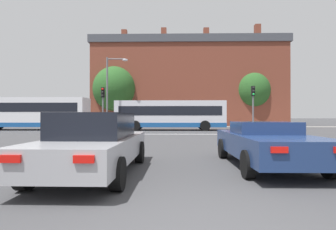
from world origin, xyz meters
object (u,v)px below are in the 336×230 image
object	(u,v)px
traffic_light_near_left	(103,102)
car_roadster_right	(266,143)
pedestrian_walking_east	(141,119)
street_lamp_junction	(111,86)
pedestrian_waiting	(152,119)
traffic_light_near_right	(253,102)
car_saloon_left	(96,143)
bus_crossing_lead	(170,115)
bus_crossing_trailing	(28,113)

from	to	relation	value
traffic_light_near_left	car_roadster_right	bearing A→B (deg)	-58.44
traffic_light_near_left	pedestrian_walking_east	distance (m)	15.09
street_lamp_junction	pedestrian_waiting	xyz separation A→B (m)	(2.92, 11.32, -3.19)
traffic_light_near_left	traffic_light_near_right	world-z (taller)	traffic_light_near_right
pedestrian_waiting	street_lamp_junction	bearing A→B (deg)	18.37
car_roadster_right	street_lamp_junction	size ratio (longest dim) A/B	0.69
car_saloon_left	pedestrian_waiting	world-z (taller)	pedestrian_waiting
car_saloon_left	traffic_light_near_right	size ratio (longest dim) A/B	1.29
street_lamp_junction	pedestrian_walking_east	world-z (taller)	street_lamp_junction
pedestrian_walking_east	street_lamp_junction	bearing A→B (deg)	20.43
traffic_light_near_left	pedestrian_waiting	size ratio (longest dim) A/B	2.11
car_saloon_left	traffic_light_near_left	size ratio (longest dim) A/B	1.32
pedestrian_waiting	pedestrian_walking_east	distance (m)	1.51
car_saloon_left	bus_crossing_lead	distance (m)	20.17
bus_crossing_trailing	traffic_light_near_left	distance (m)	11.21
pedestrian_waiting	traffic_light_near_right	bearing A→B (deg)	64.41
pedestrian_waiting	car_saloon_left	bearing A→B (deg)	34.70
bus_crossing_lead	bus_crossing_trailing	bearing A→B (deg)	89.19
car_roadster_right	traffic_light_near_left	xyz separation A→B (m)	(-8.14, 13.25, 1.86)
car_roadster_right	bus_crossing_lead	bearing A→B (deg)	98.26
car_saloon_left	bus_crossing_lead	bearing A→B (deg)	85.97
bus_crossing_trailing	street_lamp_junction	xyz separation A→B (m)	(9.19, -2.48, 2.45)
car_roadster_right	bus_crossing_lead	xyz separation A→B (m)	(-2.86, 19.09, 0.93)
traffic_light_near_right	street_lamp_junction	xyz separation A→B (m)	(-12.06, 3.54, 1.66)
bus_crossing_lead	traffic_light_near_right	distance (m)	8.83
street_lamp_junction	pedestrian_walking_east	bearing A→B (deg)	82.98
street_lamp_junction	traffic_light_near_left	bearing A→B (deg)	-86.49
car_saloon_left	pedestrian_waiting	size ratio (longest dim) A/B	2.78
car_saloon_left	street_lamp_junction	world-z (taller)	street_lamp_junction
traffic_light_near_left	street_lamp_junction	distance (m)	3.96
bus_crossing_lead	traffic_light_near_left	xyz separation A→B (m)	(-5.27, -5.84, 0.93)
traffic_light_near_right	pedestrian_walking_east	distance (m)	18.42
bus_crossing_lead	pedestrian_walking_east	distance (m)	10.02
bus_crossing_lead	pedestrian_walking_east	xyz separation A→B (m)	(-4.09, 9.14, -0.49)
car_roadster_right	bus_crossing_lead	world-z (taller)	bus_crossing_lead
bus_crossing_lead	pedestrian_waiting	size ratio (longest dim) A/B	6.22
bus_crossing_trailing	traffic_light_near_left	size ratio (longest dim) A/B	3.31
traffic_light_near_right	pedestrian_walking_east	bearing A→B (deg)	125.47
bus_crossing_trailing	pedestrian_walking_east	xyz separation A→B (m)	(10.60, 8.93, -0.69)
car_roadster_right	traffic_light_near_left	distance (m)	15.66
pedestrian_waiting	bus_crossing_trailing	bearing A→B (deg)	-21.06
bus_crossing_lead	car_roadster_right	bearing A→B (deg)	-171.47
car_roadster_right	traffic_light_near_left	size ratio (longest dim) A/B	1.28
traffic_light_near_right	street_lamp_junction	world-z (taller)	street_lamp_junction
bus_crossing_trailing	pedestrian_waiting	bearing A→B (deg)	-53.87
traffic_light_near_right	pedestrian_walking_east	world-z (taller)	traffic_light_near_right
bus_crossing_trailing	pedestrian_waiting	world-z (taller)	bus_crossing_trailing
car_saloon_left	traffic_light_near_left	world-z (taller)	traffic_light_near_left
car_saloon_left	bus_crossing_lead	xyz separation A→B (m)	(1.62, 20.09, 0.83)
bus_crossing_trailing	car_saloon_left	bearing A→B (deg)	-147.22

